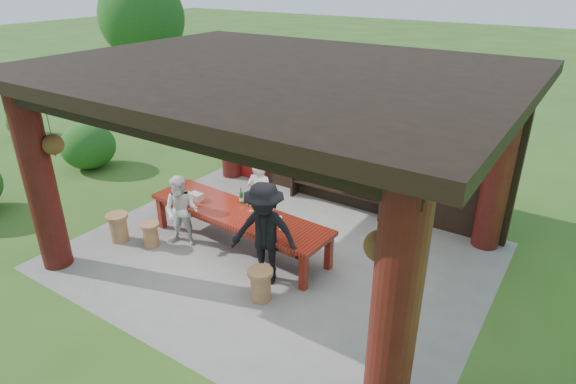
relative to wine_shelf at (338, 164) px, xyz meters
The scene contains 15 objects.
ground 2.65m from the wine_shelf, 88.94° to the right, with size 90.00×90.00×0.00m, color #2D5119.
pavilion 2.31m from the wine_shelf, 89.08° to the right, with size 7.50×6.00×3.60m.
wine_shelf is the anchor object (origin of this frame).
tasting_table 2.70m from the wine_shelf, 105.98° to the right, with size 3.85×1.19×0.75m.
stool_near_left 4.17m from the wine_shelf, 121.79° to the right, with size 0.37×0.37×0.48m.
stool_near_right 3.78m from the wine_shelf, 80.94° to the right, with size 0.42×0.42×0.55m.
stool_far_left 4.71m from the wine_shelf, 127.59° to the right, with size 0.43×0.43×0.56m.
host 2.08m from the wine_shelf, 108.21° to the right, with size 0.59×0.38×1.61m, color white.
guest_woman 3.52m from the wine_shelf, 118.71° to the right, with size 0.68×0.53×1.41m, color silver.
guest_man 3.22m from the wine_shelf, 83.85° to the right, with size 1.18×0.68×1.83m, color black.
table_bottles 2.39m from the wine_shelf, 107.08° to the right, with size 0.49×0.16×0.31m.
table_glasses 2.60m from the wine_shelf, 97.40° to the right, with size 2.13×0.34×0.15m.
napkin_basket 3.15m from the wine_shelf, 123.29° to the right, with size 0.26×0.18×0.14m, color #BF6672.
shrubs 2.38m from the wine_shelf, 35.51° to the right, with size 19.83×8.21×1.36m.
trees 4.48m from the wine_shelf, 16.71° to the right, with size 21.80×11.09×4.80m.
Camera 1 is at (4.40, -6.26, 4.87)m, focal length 30.00 mm.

